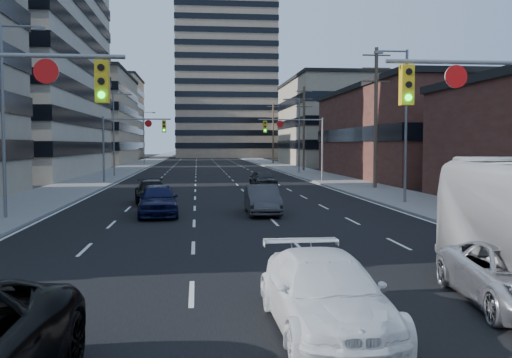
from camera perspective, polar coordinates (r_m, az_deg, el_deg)
name	(u,v)px	position (r m, az deg, el deg)	size (l,w,h in m)	color
road_surface	(204,159)	(137.34, -5.23, 2.01)	(18.00, 300.00, 0.02)	black
sidewalk_left	(155,159)	(137.68, -10.03, 2.00)	(5.00, 300.00, 0.15)	slate
sidewalk_right	(252,159)	(137.96, -0.45, 2.05)	(5.00, 300.00, 0.15)	slate
office_left_far	(74,120)	(109.68, -17.76, 5.66)	(20.00, 30.00, 16.00)	gray
storefront_right_mid	(444,135)	(62.77, 18.25, 4.20)	(20.00, 30.00, 9.00)	#472119
office_right_far	(354,124)	(99.00, 9.75, 5.45)	(22.00, 28.00, 14.00)	gray
apartment_tower	(224,51)	(159.52, -3.17, 12.67)	(26.00, 26.00, 58.00)	gray
bg_block_left	(91,119)	(149.76, -16.13, 5.83)	(24.00, 24.00, 20.00)	#ADA089
bg_block_right	(335,134)	(141.37, 7.88, 4.46)	(22.00, 22.00, 12.00)	gray
signal_far_left	(130,136)	(52.63, -12.53, 4.25)	(6.09, 0.33, 6.00)	slate
signal_far_right	(298,136)	(53.11, 4.22, 4.32)	(6.09, 0.33, 6.00)	slate
utility_pole_block	(376,115)	(45.50, 11.89, 6.25)	(2.20, 0.28, 11.00)	#4C3D2D
utility_pole_midblock	(304,127)	(74.62, 4.80, 5.21)	(2.20, 0.28, 11.00)	#4C3D2D
utility_pole_distant	(273,132)	(104.23, 1.73, 4.72)	(2.20, 0.28, 11.00)	#4C3D2D
streetlight_left_near	(6,111)	(28.67, -23.69, 6.25)	(2.03, 0.22, 9.00)	slate
streetlight_left_mid	(115,130)	(62.91, -13.90, 4.78)	(2.03, 0.22, 9.00)	slate
streetlight_left_far	(145,135)	(97.68, -11.05, 4.32)	(2.03, 0.22, 9.00)	slate
streetlight_right_near	(403,118)	(34.47, 14.52, 5.92)	(2.03, 0.22, 9.00)	slate
streetlight_right_far	(298,132)	(68.36, 4.20, 4.76)	(2.03, 0.22, 9.00)	slate
white_van	(325,294)	(10.98, 6.94, -11.35)	(2.02, 4.96, 1.44)	white
sedan_blue	(158,200)	(28.32, -9.78, -2.07)	(1.90, 4.73, 1.61)	#0D1135
sedan_grey_center	(262,200)	(28.64, 0.63, -2.10)	(1.56, 4.47, 1.47)	#363638
sedan_black_far	(152,192)	(34.43, -10.39, -1.29)	(1.94, 4.76, 1.38)	black
sedan_grey_right	(263,179)	(46.37, 0.72, 0.01)	(1.68, 4.18, 1.43)	#2E2F31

